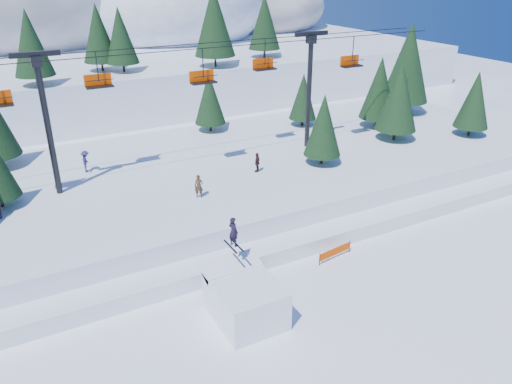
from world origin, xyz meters
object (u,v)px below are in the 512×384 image
banner_near (335,252)px  banner_far (346,233)px  chairlift (182,87)px  jump_kicker (245,298)px

banner_near → banner_far: same height
banner_near → chairlift: bearing=109.6°
jump_kicker → banner_far: (10.24, 4.11, -0.73)m
chairlift → banner_far: bearing=-60.1°
chairlift → banner_near: bearing=-70.4°
jump_kicker → banner_near: bearing=17.2°
banner_near → banner_far: 2.70m
banner_far → jump_kicker: bearing=-158.1°
chairlift → banner_far: size_ratio=16.11×
jump_kicker → banner_near: (8.07, 2.49, -0.73)m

